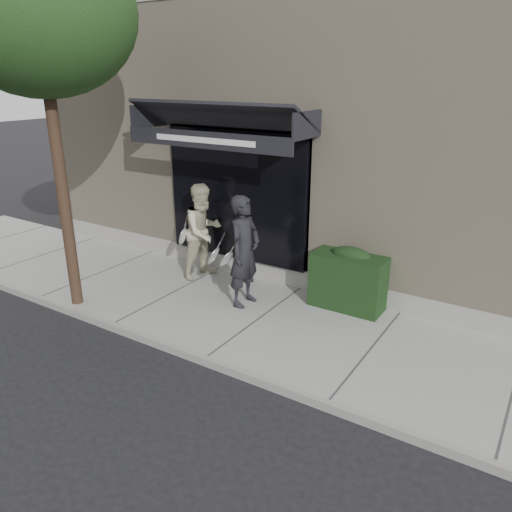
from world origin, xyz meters
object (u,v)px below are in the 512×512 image
Objects in this scene: hedge at (349,279)px; street_tree at (38,14)px; pedestrian_front at (244,251)px; pedestrian_back at (204,231)px.

street_tree is (-4.30, -2.55, 4.32)m from hedge.
hedge is at bearing 28.76° from pedestrian_front.
street_tree is 3.08× the size of pedestrian_front.
hedge is 0.21× the size of street_tree.
pedestrian_back is (-3.09, -0.25, 0.44)m from hedge.
hedge is at bearing 4.59° from pedestrian_back.
hedge is at bearing 30.67° from street_tree.
street_tree is at bearing -148.17° from pedestrian_front.
hedge is 3.13m from pedestrian_back.
pedestrian_back is at bearing 62.26° from street_tree.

